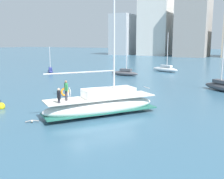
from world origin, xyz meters
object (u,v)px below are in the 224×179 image
at_px(moored_catamaran, 223,86).
at_px(moored_cutter_left, 165,69).
at_px(moored_sloop_near, 125,72).
at_px(seagull, 32,121).
at_px(mooring_buoy, 1,106).
at_px(main_sailboat, 102,104).
at_px(moored_sloop_far, 50,71).

bearing_deg(moored_catamaran, moored_cutter_left, 125.20).
height_order(moored_sloop_near, moored_cutter_left, moored_sloop_near).
distance_m(moored_sloop_near, seagull, 28.70).
distance_m(moored_cutter_left, mooring_buoy, 35.83).
relative_size(main_sailboat, mooring_buoy, 13.56).
bearing_deg(moored_sloop_far, main_sailboat, -42.45).
height_order(moored_cutter_left, mooring_buoy, moored_cutter_left).
distance_m(main_sailboat, seagull, 5.61).
height_order(moored_sloop_far, moored_cutter_left, moored_cutter_left).
distance_m(main_sailboat, moored_sloop_far, 31.45).
xyz_separation_m(main_sailboat, moored_cutter_left, (-4.25, 33.13, -0.31)).
height_order(main_sailboat, moored_sloop_far, main_sailboat).
relative_size(moored_cutter_left, seagull, 9.20).
xyz_separation_m(moored_sloop_near, moored_catamaran, (16.78, -8.05, 0.03)).
height_order(moored_sloop_near, seagull, moored_sloop_near).
xyz_separation_m(moored_sloop_far, moored_cutter_left, (18.96, 11.91, 0.15)).
bearing_deg(moored_cutter_left, moored_sloop_far, -147.87).
bearing_deg(moored_sloop_near, moored_catamaran, -25.64).
distance_m(seagull, mooring_buoy, 5.81).
height_order(moored_sloop_far, seagull, moored_sloop_far).
relative_size(moored_sloop_far, mooring_buoy, 5.25).
distance_m(main_sailboat, moored_cutter_left, 33.41).
distance_m(moored_sloop_far, seagull, 32.20).
bearing_deg(main_sailboat, moored_sloop_far, 137.55).
relative_size(main_sailboat, moored_cutter_left, 1.69).
xyz_separation_m(main_sailboat, moored_sloop_far, (-23.20, 21.23, -0.46)).
xyz_separation_m(moored_sloop_near, moored_sloop_far, (-14.36, -2.70, -0.12)).
xyz_separation_m(moored_cutter_left, seagull, (0.70, -37.41, -0.46)).
relative_size(moored_sloop_far, moored_cutter_left, 0.65).
bearing_deg(moored_sloop_far, mooring_buoy, -59.02).
relative_size(seagull, mooring_buoy, 0.87).
bearing_deg(seagull, main_sailboat, 50.32).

